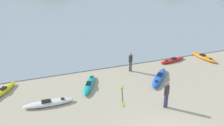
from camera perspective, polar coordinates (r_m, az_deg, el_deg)
name	(u,v)px	position (r m, az deg, el deg)	size (l,w,h in m)	color
kayak_on_sand_0	(159,78)	(20.43, 10.23, -3.15)	(2.87, 3.12, 0.39)	blue
kayak_on_sand_1	(172,60)	(23.93, 13.02, 0.61)	(2.74, 1.12, 0.30)	red
kayak_on_sand_2	(2,91)	(19.80, -22.78, -5.74)	(2.20, 2.75, 0.36)	yellow
kayak_on_sand_3	(49,103)	(17.50, -13.58, -8.46)	(3.26, 0.82, 0.36)	white
kayak_on_sand_4	(204,57)	(25.35, 19.33, 1.23)	(1.13, 2.94, 0.34)	orange
kayak_on_sand_5	(89,85)	(19.20, -5.00, -4.69)	(1.90, 3.11, 0.39)	teal
person_near_foreground	(167,93)	(16.72, 11.79, -6.48)	(0.36, 0.31, 1.77)	#384260
person_near_waterline	(131,61)	(21.25, 4.06, 0.49)	(0.32, 0.28, 1.60)	#4C4C4C
loose_paddle	(122,95)	(18.11, 2.24, -7.07)	(1.11, 2.68, 0.03)	black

